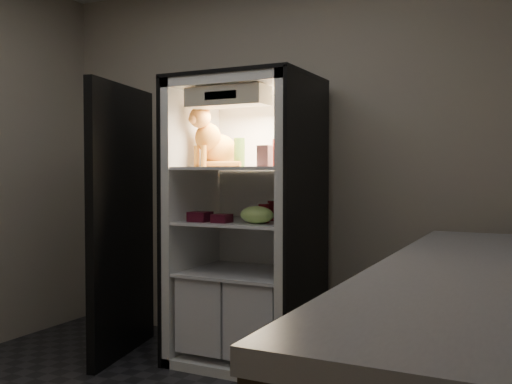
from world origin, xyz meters
TOP-DOWN VIEW (x-y plane):
  - room_shell at (0.00, 0.00)m, footprint 3.60×3.60m
  - refrigerator at (0.00, 1.38)m, footprint 0.90×0.72m
  - fridge_door at (-0.83, 1.12)m, footprint 0.25×0.86m
  - tabby_cat at (-0.23, 1.33)m, footprint 0.36×0.43m
  - parmesan_shaker at (-0.04, 1.33)m, footprint 0.07×0.07m
  - mayo_tub at (0.08, 1.49)m, footprint 0.08×0.08m
  - salsa_jar at (0.15, 1.34)m, footprint 0.08×0.08m
  - pepper_jar at (0.24, 1.39)m, footprint 0.11×0.11m
  - cream_carton at (0.25, 1.11)m, footprint 0.07×0.07m
  - soda_can_a at (0.17, 1.41)m, footprint 0.07×0.07m
  - soda_can_b at (0.27, 1.29)m, footprint 0.06×0.06m
  - soda_can_c at (0.19, 1.23)m, footprint 0.07×0.07m
  - condiment_jar at (0.05, 1.39)m, footprint 0.07×0.07m
  - grape_bag at (0.17, 1.17)m, footprint 0.22×0.16m
  - berry_box_left at (-0.22, 1.14)m, footprint 0.13×0.13m
  - berry_box_right at (-0.06, 1.13)m, footprint 0.11×0.11m

SIDE VIEW (x-z plane):
  - refrigerator at x=0.00m, z-range -0.15..1.73m
  - fridge_door at x=-0.83m, z-range -0.01..1.84m
  - berry_box_right at x=-0.06m, z-range 0.94..0.99m
  - berry_box_left at x=-0.22m, z-range 0.94..1.00m
  - condiment_jar at x=0.05m, z-range 0.94..1.04m
  - grape_bag at x=0.17m, z-range 0.94..1.05m
  - soda_can_b at x=0.27m, z-range 0.94..1.06m
  - soda_can_c at x=0.19m, z-range 0.94..1.06m
  - soda_can_a at x=0.17m, z-range 0.94..1.07m
  - mayo_tub at x=0.08m, z-range 1.29..1.41m
  - cream_carton at x=0.25m, z-range 1.29..1.42m
  - salsa_jar at x=0.15m, z-range 1.29..1.43m
  - parmesan_shaker at x=-0.04m, z-range 1.29..1.48m
  - pepper_jar at x=0.24m, z-range 1.29..1.48m
  - tabby_cat at x=-0.23m, z-range 1.23..1.67m
  - room_shell at x=0.00m, z-range -0.18..3.42m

